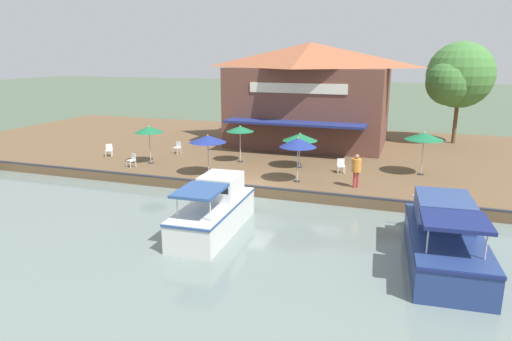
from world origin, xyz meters
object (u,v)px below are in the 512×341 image
object	(u,v)px
cafe_chair_facing_river	(341,165)
tree_upstream_bank	(458,77)
waterfront_restaurant	(310,93)
patio_umbrella_mid_patio_left	(300,137)
patio_umbrella_back_row	(208,139)
motorboat_fourth_along	(219,208)
cafe_chair_far_corner_seat	(177,147)
cafe_chair_mid_patio	(132,159)
patio_umbrella_mid_patio_right	(240,129)
motorboat_second_along	(442,235)
cafe_chair_back_row_seat	(109,150)
patio_umbrella_near_quay_edge	(149,130)
patio_umbrella_far_corner	(424,136)
person_near_entrance	(356,166)
patio_umbrella_by_entrance	(298,143)

from	to	relation	value
cafe_chair_facing_river	tree_upstream_bank	world-z (taller)	tree_upstream_bank
waterfront_restaurant	patio_umbrella_mid_patio_left	bearing A→B (deg)	8.96
patio_umbrella_back_row	motorboat_fourth_along	bearing A→B (deg)	28.57
cafe_chair_far_corner_seat	cafe_chair_mid_patio	distance (m)	4.61
cafe_chair_far_corner_seat	patio_umbrella_mid_patio_right	bearing A→B (deg)	79.27
motorboat_second_along	waterfront_restaurant	bearing A→B (deg)	-152.74
cafe_chair_facing_river	cafe_chair_far_corner_seat	world-z (taller)	same
cafe_chair_mid_patio	tree_upstream_bank	xyz separation A→B (m)	(-15.08, 19.69, 4.78)
cafe_chair_back_row_seat	tree_upstream_bank	world-z (taller)	tree_upstream_bank
patio_umbrella_near_quay_edge	patio_umbrella_mid_patio_right	xyz separation A→B (m)	(-2.31, 5.43, -0.03)
cafe_chair_facing_river	tree_upstream_bank	xyz separation A→B (m)	(-12.20, 6.89, 4.78)
patio_umbrella_far_corner	cafe_chair_facing_river	bearing A→B (deg)	-76.39
patio_umbrella_mid_patio_left	motorboat_second_along	bearing A→B (deg)	39.04
patio_umbrella_far_corner	cafe_chair_mid_patio	size ratio (longest dim) A/B	3.04
cafe_chair_facing_river	motorboat_fourth_along	world-z (taller)	motorboat_fourth_along
patio_umbrella_mid_patio_right	cafe_chair_facing_river	world-z (taller)	patio_umbrella_mid_patio_right
cafe_chair_mid_patio	patio_umbrella_near_quay_edge	bearing A→B (deg)	154.26
patio_umbrella_mid_patio_right	motorboat_fourth_along	size ratio (longest dim) A/B	0.37
patio_umbrella_mid_patio_right	motorboat_fourth_along	distance (m)	10.54
waterfront_restaurant	motorboat_fourth_along	bearing A→B (deg)	0.03
waterfront_restaurant	person_near_entrance	xyz separation A→B (m)	(11.51, 5.22, -2.83)
patio_umbrella_mid_patio_left	cafe_chair_back_row_seat	distance (m)	13.56
patio_umbrella_back_row	patio_umbrella_far_corner	bearing A→B (deg)	109.41
waterfront_restaurant	cafe_chair_back_row_seat	distance (m)	15.73
cafe_chair_mid_patio	cafe_chair_back_row_seat	bearing A→B (deg)	-122.80
patio_umbrella_mid_patio_left	patio_umbrella_far_corner	xyz separation A→B (m)	(-0.65, 7.28, 0.38)
tree_upstream_bank	person_near_entrance	bearing A→B (deg)	-20.50
motorboat_second_along	patio_umbrella_by_entrance	bearing A→B (deg)	-132.05
patio_umbrella_mid_patio_right	person_near_entrance	xyz separation A→B (m)	(3.56, 8.02, -1.05)
cafe_chair_back_row_seat	tree_upstream_bank	distance (m)	26.82
cafe_chair_far_corner_seat	waterfront_restaurant	bearing A→B (deg)	130.80
patio_umbrella_back_row	motorboat_second_along	bearing A→B (deg)	63.51
patio_umbrella_near_quay_edge	cafe_chair_far_corner_seat	distance (m)	3.75
patio_umbrella_mid_patio_right	person_near_entrance	distance (m)	8.84
patio_umbrella_back_row	cafe_chair_mid_patio	size ratio (longest dim) A/B	2.86
patio_umbrella_far_corner	person_near_entrance	xyz separation A→B (m)	(4.00, -3.34, -1.17)
waterfront_restaurant	cafe_chair_facing_river	bearing A→B (deg)	24.75
patio_umbrella_near_quay_edge	person_near_entrance	size ratio (longest dim) A/B	1.37
waterfront_restaurant	tree_upstream_bank	world-z (taller)	tree_upstream_bank
patio_umbrella_back_row	motorboat_second_along	size ratio (longest dim) A/B	0.32
waterfront_restaurant	patio_umbrella_near_quay_edge	bearing A→B (deg)	-38.72
waterfront_restaurant	cafe_chair_facing_river	xyz separation A→B (m)	(8.63, 3.98, -3.52)
patio_umbrella_near_quay_edge	patio_umbrella_mid_patio_left	xyz separation A→B (m)	(-2.10, 9.52, -0.29)
patio_umbrella_by_entrance	motorboat_second_along	distance (m)	10.04
waterfront_restaurant	cafe_chair_mid_patio	bearing A→B (deg)	-37.50
patio_umbrella_by_entrance	cafe_chair_mid_patio	distance (m)	10.94
tree_upstream_bank	patio_umbrella_mid_patio_right	bearing A→B (deg)	-49.86
patio_umbrella_by_entrance	motorboat_second_along	xyz separation A→B (m)	(6.60, 7.32, -1.90)
patio_umbrella_mid_patio_left	patio_umbrella_mid_patio_right	bearing A→B (deg)	-92.93
patio_umbrella_back_row	patio_umbrella_mid_patio_left	bearing A→B (deg)	127.36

